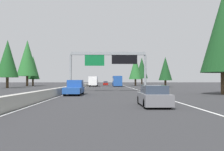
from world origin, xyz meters
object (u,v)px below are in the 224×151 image
sedan_distant_b (106,83)px  conifer_left_far (33,68)px  pickup_distant_a (75,87)px  conifer_right_mid (165,69)px  sedan_far_left (106,83)px  minivan_near_center (116,83)px  sedan_mid_left (153,96)px  sedan_near_right (114,83)px  conifer_right_near (223,33)px  conifer_left_near (8,59)px  bus_far_center (117,81)px  sign_gantry_overhead (109,60)px  conifer_right_distant (142,68)px  box_truck_mid_right (93,81)px  conifer_right_far (135,68)px  conifer_left_mid (27,58)px

sedan_distant_b → conifer_left_far: bearing=102.5°
pickup_distant_a → conifer_left_far: conifer_left_far is taller
conifer_right_mid → sedan_far_left: bearing=17.4°
minivan_near_center → sedan_mid_left: bearing=180.0°
minivan_near_center → sedan_distant_b: minivan_near_center is taller
sedan_near_right → conifer_right_near: 67.65m
sedan_far_left → conifer_left_near: 65.42m
minivan_near_center → conifer_right_mid: (-19.19, -12.92, 4.11)m
bus_far_center → conifer_left_near: size_ratio=1.00×
minivan_near_center → sign_gantry_overhead: bearing=176.3°
bus_far_center → conifer_right_distant: 41.15m
sedan_distant_b → conifer_left_near: conifer_left_near is taller
sedan_far_left → sedan_near_right: same height
conifer_left_far → sedan_near_right: bearing=-61.4°
conifer_left_far → bus_far_center: bearing=-105.6°
minivan_near_center → conifer_right_distant: size_ratio=0.40×
sedan_far_left → conifer_left_near: (-60.78, 23.36, 6.33)m
pickup_distant_a → box_truck_mid_right: (41.15, -0.10, 0.70)m
bus_far_center → conifer_right_far: 11.07m
minivan_near_center → conifer_right_distant: (27.24, -13.30, 6.70)m
conifer_left_far → conifer_left_mid: bearing=-178.9°
minivan_near_center → conifer_left_near: conifer_left_near is taller
sign_gantry_overhead → sedan_far_left: 79.15m
pickup_distant_a → bus_far_center: bus_far_center is taller
conifer_right_near → conifer_left_far: 64.69m
conifer_left_near → box_truck_mid_right: bearing=-55.0°
conifer_right_mid → conifer_left_mid: bearing=76.8°
sedan_mid_left → sedan_far_left: (101.61, 3.63, 0.00)m
minivan_near_center → sedan_far_left: minivan_near_center is taller
pickup_distant_a → conifer_right_near: (0.05, -19.05, 6.95)m
sedan_mid_left → sedan_far_left: bearing=2.0°
conifer_right_mid → pickup_distant_a: bearing=150.0°
minivan_near_center → conifer_left_far: conifer_left_far is taller
pickup_distant_a → box_truck_mid_right: 41.16m
pickup_distant_a → sedan_far_left: size_ratio=1.27×
box_truck_mid_right → bus_far_center: (1.92, -7.16, 0.11)m
sign_gantry_overhead → bus_far_center: 34.31m
sign_gantry_overhead → conifer_right_mid: (26.05, -15.81, -0.13)m
box_truck_mid_right → conifer_right_distant: size_ratio=0.68×
sedan_near_right → sedan_distant_b: size_ratio=1.00×
pickup_distant_a → conifer_left_mid: 49.92m
conifer_right_mid → sedan_distant_b: bearing=37.9°
sedan_near_right → conifer_left_near: (-38.98, 26.93, 6.33)m
sign_gantry_overhead → sedan_near_right: size_ratio=2.88×
minivan_near_center → conifer_right_far: (-3.52, -6.54, 5.18)m
sedan_mid_left → conifer_right_mid: bearing=-14.9°
sedan_distant_b → conifer_right_near: conifer_right_near is taller
conifer_left_near → bus_far_center: bearing=-59.6°
sedan_distant_b → conifer_left_far: 25.72m
sedan_distant_b → conifer_right_mid: 27.31m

